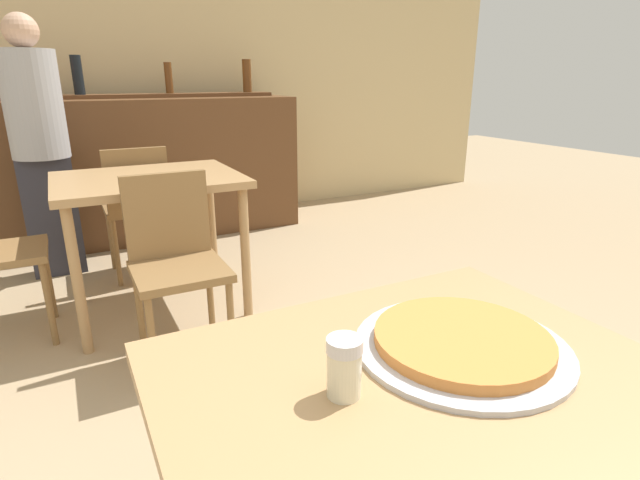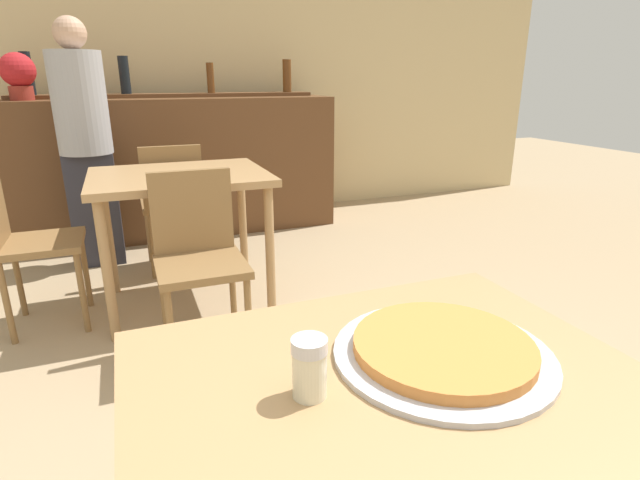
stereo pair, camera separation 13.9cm
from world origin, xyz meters
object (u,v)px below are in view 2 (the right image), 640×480
object	(u,v)px
chair_far_side_front	(198,250)
person_standing	(85,138)
pizza_tray	(443,349)
chair_far_side_left	(23,235)
cheese_shaker	(309,367)
potted_plant	(18,74)
chair_far_side_back	(173,198)

from	to	relation	value
chair_far_side_front	person_standing	size ratio (longest dim) A/B	0.53
chair_far_side_front	pizza_tray	world-z (taller)	chair_far_side_front
chair_far_side_left	cheese_shaker	distance (m)	2.27
person_standing	potted_plant	distance (m)	0.78
person_standing	chair_far_side_left	bearing A→B (deg)	-107.98
chair_far_side_front	potted_plant	bearing A→B (deg)	114.23
chair_far_side_back	pizza_tray	size ratio (longest dim) A/B	1.99
person_standing	chair_far_side_front	bearing A→B (deg)	-71.28
chair_far_side_front	chair_far_side_left	bearing A→B (deg)	144.87
chair_far_side_front	chair_far_side_back	distance (m)	1.12
potted_plant	chair_far_side_back	bearing A→B (deg)	-44.39
person_standing	pizza_tray	bearing A→B (deg)	-75.50
pizza_tray	cheese_shaker	xyz separation A→B (m)	(-0.29, -0.02, 0.04)
chair_far_side_front	cheese_shaker	size ratio (longest dim) A/B	7.84
cheese_shaker	potted_plant	bearing A→B (deg)	104.03
potted_plant	pizza_tray	bearing A→B (deg)	-71.54
cheese_shaker	person_standing	bearing A→B (deg)	99.11
potted_plant	person_standing	bearing A→B (deg)	-52.74
potted_plant	cheese_shaker	bearing A→B (deg)	-75.97
chair_far_side_front	person_standing	bearing A→B (deg)	108.72
chair_far_side_back	potted_plant	distance (m)	1.49
pizza_tray	person_standing	distance (m)	3.11
chair_far_side_front	chair_far_side_back	world-z (taller)	same
person_standing	potted_plant	world-z (taller)	person_standing
potted_plant	chair_far_side_left	bearing A→B (deg)	-85.82
chair_far_side_front	pizza_tray	size ratio (longest dim) A/B	1.99
chair_far_side_left	potted_plant	xyz separation A→B (m)	(-0.11, 1.45, 0.79)
chair_far_side_left	cheese_shaker	xyz separation A→B (m)	(0.78, -2.11, 0.29)
cheese_shaker	pizza_tray	bearing A→B (deg)	4.21
pizza_tray	chair_far_side_left	bearing A→B (deg)	117.22
person_standing	potted_plant	size ratio (longest dim) A/B	5.03
chair_far_side_front	potted_plant	size ratio (longest dim) A/B	2.66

